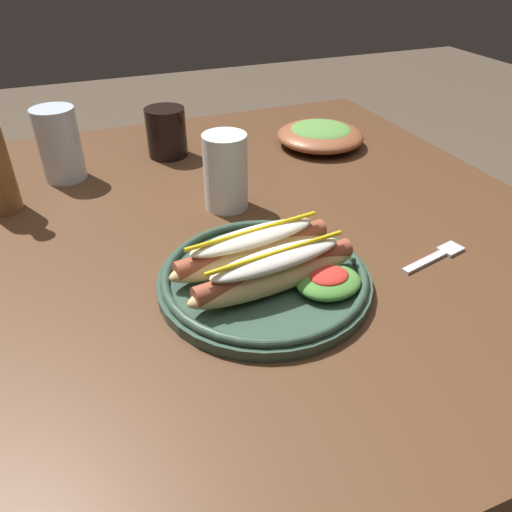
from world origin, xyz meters
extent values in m
plane|color=brown|center=(0.00, 0.00, 0.00)|extent=(8.00, 8.00, 0.00)
cube|color=#51331E|center=(0.00, 0.00, 0.72)|extent=(1.12, 1.07, 0.04)
cylinder|color=#51331E|center=(0.47, 0.45, 0.35)|extent=(0.06, 0.06, 0.70)
cylinder|color=#334C3D|center=(0.01, -0.18, 0.75)|extent=(0.29, 0.29, 0.02)
torus|color=#334C3D|center=(0.01, -0.18, 0.76)|extent=(0.28, 0.28, 0.01)
ellipsoid|color=tan|center=(0.02, -0.21, 0.78)|extent=(0.25, 0.08, 0.04)
cylinder|color=#9E4C33|center=(0.02, -0.21, 0.78)|extent=(0.23, 0.05, 0.03)
ellipsoid|color=silver|center=(0.02, -0.21, 0.80)|extent=(0.19, 0.07, 0.02)
cylinder|color=yellow|center=(0.02, -0.21, 0.81)|extent=(0.20, 0.03, 0.01)
ellipsoid|color=tan|center=(0.01, -0.15, 0.78)|extent=(0.25, 0.08, 0.04)
cylinder|color=#9E4C33|center=(0.01, -0.15, 0.78)|extent=(0.23, 0.05, 0.03)
ellipsoid|color=silver|center=(0.01, -0.15, 0.80)|extent=(0.19, 0.07, 0.02)
cylinder|color=yellow|center=(0.01, -0.15, 0.81)|extent=(0.20, 0.03, 0.01)
ellipsoid|color=#4C8C38|center=(0.08, -0.24, 0.77)|extent=(0.09, 0.07, 0.02)
ellipsoid|color=red|center=(0.08, -0.24, 0.78)|extent=(0.05, 0.04, 0.01)
cube|color=silver|center=(0.25, -0.22, 0.74)|extent=(0.09, 0.03, 0.00)
cube|color=silver|center=(0.31, -0.20, 0.74)|extent=(0.04, 0.03, 0.00)
cylinder|color=black|center=(0.00, 0.32, 0.79)|extent=(0.08, 0.08, 0.10)
cylinder|color=silver|center=(-0.21, 0.28, 0.81)|extent=(0.08, 0.08, 0.14)
cylinder|color=white|center=(0.04, 0.06, 0.80)|extent=(0.07, 0.07, 0.13)
ellipsoid|color=brown|center=(0.33, 0.25, 0.76)|extent=(0.19, 0.19, 0.04)
ellipsoid|color=#56893D|center=(0.33, 0.25, 0.78)|extent=(0.13, 0.13, 0.02)
camera|label=1|loc=(-0.20, -0.68, 1.15)|focal=34.81mm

